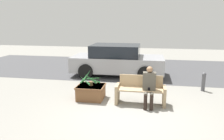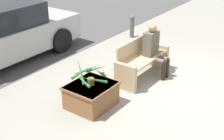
# 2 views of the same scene
# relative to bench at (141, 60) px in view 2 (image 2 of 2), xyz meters

# --- Properties ---
(ground_plane) EXTENTS (30.00, 30.00, 0.00)m
(ground_plane) POSITION_rel_bench_xyz_m (-0.25, -0.89, -0.42)
(ground_plane) COLOR gray
(bench) EXTENTS (1.55, 0.53, 0.88)m
(bench) POSITION_rel_bench_xyz_m (0.00, 0.00, 0.00)
(bench) COLOR tan
(bench) RESTS_ON ground_plane
(person_seated) EXTENTS (0.39, 0.57, 1.24)m
(person_seated) POSITION_rel_bench_xyz_m (0.26, -0.17, 0.26)
(person_seated) COLOR #4C473D
(person_seated) RESTS_ON ground_plane
(planter_box) EXTENTS (0.89, 0.80, 0.47)m
(planter_box) POSITION_rel_bench_xyz_m (-1.65, 0.13, -0.17)
(planter_box) COLOR brown
(planter_box) RESTS_ON ground_plane
(potted_plant) EXTENTS (0.73, 0.74, 0.51)m
(potted_plant) POSITION_rel_bench_xyz_m (-1.65, 0.14, 0.25)
(potted_plant) COLOR brown
(potted_plant) RESTS_ON planter_box
(bollard_post) EXTENTS (0.15, 0.15, 0.71)m
(bollard_post) POSITION_rel_bench_xyz_m (2.25, 1.67, -0.05)
(bollard_post) COLOR #4C4C51
(bollard_post) RESTS_ON ground_plane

